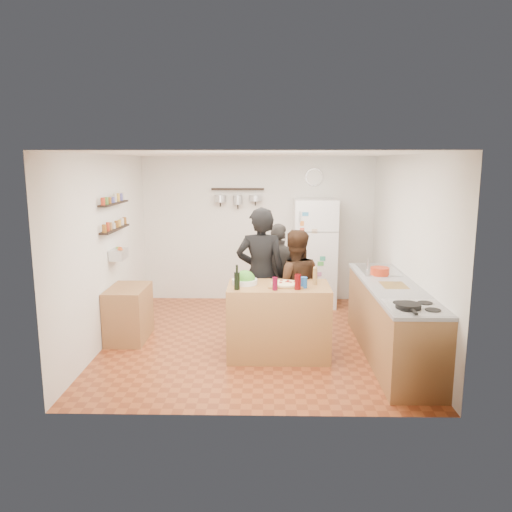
{
  "coord_description": "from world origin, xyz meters",
  "views": [
    {
      "loc": [
        0.14,
        -6.53,
        2.39
      ],
      "look_at": [
        0.0,
        0.1,
        1.15
      ],
      "focal_mm": 35.0,
      "sensor_mm": 36.0,
      "label": 1
    }
  ],
  "objects_px": {
    "skillet": "(408,306)",
    "red_bowl": "(380,271)",
    "wall_clock": "(314,177)",
    "wine_bottle": "(237,281)",
    "person_back": "(279,277)",
    "person_center": "(294,287)",
    "pepper_mill": "(315,277)",
    "fridge": "(314,253)",
    "salad_bowl": "(245,282)",
    "person_left": "(261,275)",
    "prep_island": "(278,321)",
    "side_table": "(129,313)",
    "counter_run": "(391,321)",
    "salt_canister": "(304,282)"
  },
  "relations": [
    {
      "from": "wall_clock",
      "to": "side_table",
      "type": "distance_m",
      "value": 3.85
    },
    {
      "from": "salad_bowl",
      "to": "person_center",
      "type": "bearing_deg",
      "value": 34.4
    },
    {
      "from": "wine_bottle",
      "to": "person_back",
      "type": "xyz_separation_m",
      "value": [
        0.53,
        1.22,
        -0.24
      ]
    },
    {
      "from": "salt_canister",
      "to": "wine_bottle",
      "type": "bearing_deg",
      "value": -172.87
    },
    {
      "from": "counter_run",
      "to": "fridge",
      "type": "bearing_deg",
      "value": 108.06
    },
    {
      "from": "red_bowl",
      "to": "salad_bowl",
      "type": "bearing_deg",
      "value": -164.38
    },
    {
      "from": "pepper_mill",
      "to": "salt_canister",
      "type": "distance_m",
      "value": 0.23
    },
    {
      "from": "person_back",
      "to": "skillet",
      "type": "height_order",
      "value": "person_back"
    },
    {
      "from": "fridge",
      "to": "person_back",
      "type": "bearing_deg",
      "value": -115.61
    },
    {
      "from": "salt_canister",
      "to": "prep_island",
      "type": "bearing_deg",
      "value": 158.2
    },
    {
      "from": "skillet",
      "to": "red_bowl",
      "type": "bearing_deg",
      "value": 88.14
    },
    {
      "from": "wine_bottle",
      "to": "pepper_mill",
      "type": "relative_size",
      "value": 1.15
    },
    {
      "from": "person_left",
      "to": "skillet",
      "type": "height_order",
      "value": "person_left"
    },
    {
      "from": "prep_island",
      "to": "salt_canister",
      "type": "height_order",
      "value": "salt_canister"
    },
    {
      "from": "red_bowl",
      "to": "fridge",
      "type": "xyz_separation_m",
      "value": [
        -0.7,
        1.77,
        -0.07
      ]
    },
    {
      "from": "fridge",
      "to": "wall_clock",
      "type": "bearing_deg",
      "value": 90.0
    },
    {
      "from": "person_back",
      "to": "red_bowl",
      "type": "distance_m",
      "value": 1.42
    },
    {
      "from": "pepper_mill",
      "to": "person_left",
      "type": "distance_m",
      "value": 0.87
    },
    {
      "from": "skillet",
      "to": "red_bowl",
      "type": "height_order",
      "value": "red_bowl"
    },
    {
      "from": "person_left",
      "to": "counter_run",
      "type": "height_order",
      "value": "person_left"
    },
    {
      "from": "counter_run",
      "to": "salad_bowl",
      "type": "bearing_deg",
      "value": 178.94
    },
    {
      "from": "prep_island",
      "to": "salad_bowl",
      "type": "distance_m",
      "value": 0.64
    },
    {
      "from": "prep_island",
      "to": "side_table",
      "type": "height_order",
      "value": "prep_island"
    },
    {
      "from": "wine_bottle",
      "to": "person_back",
      "type": "height_order",
      "value": "person_back"
    },
    {
      "from": "red_bowl",
      "to": "pepper_mill",
      "type": "bearing_deg",
      "value": -151.29
    },
    {
      "from": "red_bowl",
      "to": "wall_clock",
      "type": "bearing_deg",
      "value": 108.44
    },
    {
      "from": "prep_island",
      "to": "salad_bowl",
      "type": "relative_size",
      "value": 3.97
    },
    {
      "from": "person_left",
      "to": "person_back",
      "type": "distance_m",
      "value": 0.51
    },
    {
      "from": "salad_bowl",
      "to": "pepper_mill",
      "type": "bearing_deg",
      "value": 0.0
    },
    {
      "from": "counter_run",
      "to": "person_back",
      "type": "bearing_deg",
      "value": 144.5
    },
    {
      "from": "skillet",
      "to": "wall_clock",
      "type": "height_order",
      "value": "wall_clock"
    },
    {
      "from": "salad_bowl",
      "to": "wall_clock",
      "type": "distance_m",
      "value": 3.06
    },
    {
      "from": "wine_bottle",
      "to": "person_center",
      "type": "bearing_deg",
      "value": 44.53
    },
    {
      "from": "prep_island",
      "to": "wine_bottle",
      "type": "distance_m",
      "value": 0.78
    },
    {
      "from": "person_center",
      "to": "pepper_mill",
      "type": "bearing_deg",
      "value": 114.08
    },
    {
      "from": "pepper_mill",
      "to": "person_center",
      "type": "relative_size",
      "value": 0.12
    },
    {
      "from": "pepper_mill",
      "to": "counter_run",
      "type": "bearing_deg",
      "value": -2.03
    },
    {
      "from": "person_left",
      "to": "salt_canister",
      "type": "bearing_deg",
      "value": 128.53
    },
    {
      "from": "red_bowl",
      "to": "side_table",
      "type": "relative_size",
      "value": 0.31
    },
    {
      "from": "person_left",
      "to": "person_center",
      "type": "relative_size",
      "value": 1.19
    },
    {
      "from": "pepper_mill",
      "to": "red_bowl",
      "type": "distance_m",
      "value": 1.03
    },
    {
      "from": "wine_bottle",
      "to": "wall_clock",
      "type": "bearing_deg",
      "value": 68.02
    },
    {
      "from": "wine_bottle",
      "to": "red_bowl",
      "type": "xyz_separation_m",
      "value": [
        1.86,
        0.77,
        -0.04
      ]
    },
    {
      "from": "counter_run",
      "to": "fridge",
      "type": "distance_m",
      "value": 2.46
    },
    {
      "from": "counter_run",
      "to": "wall_clock",
      "type": "distance_m",
      "value": 3.22
    },
    {
      "from": "wall_clock",
      "to": "side_table",
      "type": "relative_size",
      "value": 0.37
    },
    {
      "from": "salad_bowl",
      "to": "side_table",
      "type": "bearing_deg",
      "value": 162.56
    },
    {
      "from": "person_left",
      "to": "fridge",
      "type": "xyz_separation_m",
      "value": [
        0.88,
        1.73,
        -0.01
      ]
    },
    {
      "from": "person_back",
      "to": "wall_clock",
      "type": "relative_size",
      "value": 5.17
    },
    {
      "from": "wine_bottle",
      "to": "person_left",
      "type": "bearing_deg",
      "value": 71.22
    }
  ]
}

